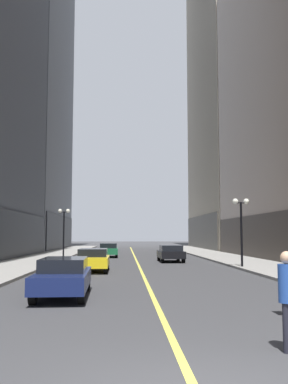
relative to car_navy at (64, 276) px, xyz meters
The scene contains 12 objects.
ground_plane 25.46m from the car_navy, 83.01° to the left, with size 200.00×200.00×0.00m, color #38383A.
sidewalk_left 25.79m from the car_navy, 101.53° to the left, with size 4.50×78.00×0.15m, color gray.
sidewalk_right 27.70m from the car_navy, 65.82° to the left, with size 4.50×78.00×0.15m, color gray.
lane_centre_stripe 25.46m from the car_navy, 83.01° to the left, with size 0.16×70.00×0.01m, color #E5D64C.
building_left_far 61.37m from the car_navy, 106.26° to the left, with size 14.70×26.00×65.60m.
car_navy is the anchor object (origin of this frame).
car_yellow 10.38m from the car_navy, 88.50° to the left, with size 1.87×4.22×1.32m.
car_black 20.16m from the car_navy, 73.43° to the left, with size 1.91×4.21×1.32m.
car_green 27.02m from the car_navy, 88.80° to the left, with size 1.85×4.56×1.32m.
pedestrian_in_blue_hoodie 9.02m from the car_navy, 55.36° to the right, with size 0.48×0.48×1.83m.
street_lamp_left_far 24.24m from the car_navy, 97.88° to the left, with size 1.06×0.36×4.43m.
street_lamp_right_mid 15.55m from the car_navy, 51.76° to the left, with size 1.06×0.36×4.43m.
Camera 1 is at (-0.98, -5.79, 2.13)m, focal length 41.09 mm.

